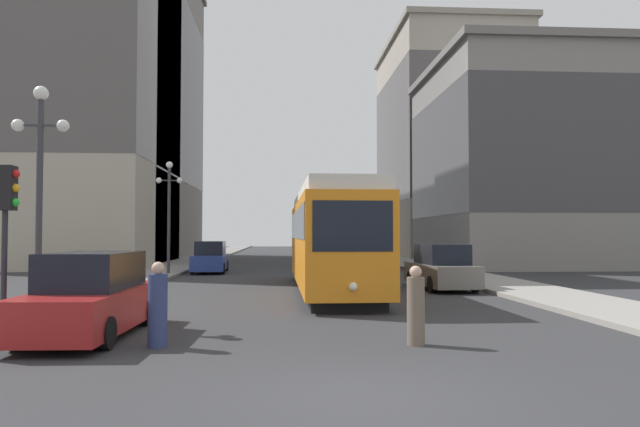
{
  "coord_description": "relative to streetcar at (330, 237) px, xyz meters",
  "views": [
    {
      "loc": [
        -1.15,
        -7.85,
        2.21
      ],
      "look_at": [
        0.22,
        12.8,
        2.96
      ],
      "focal_mm": 32.53,
      "sensor_mm": 36.0,
      "label": 1
    }
  ],
  "objects": [
    {
      "name": "building_left_corner",
      "position": [
        -15.95,
        30.01,
        12.47
      ],
      "size": [
        11.27,
        24.34,
        28.26
      ],
      "color": "slate",
      "rests_on": "ground"
    },
    {
      "name": "ground_plane",
      "position": [
        -0.73,
        -14.77,
        -2.1
      ],
      "size": [
        200.0,
        200.0,
        0.0
      ],
      "primitive_type": "plane",
      "color": "#303033"
    },
    {
      "name": "parked_car_right_far",
      "position": [
        4.56,
        0.48,
        -1.26
      ],
      "size": [
        2.08,
        4.7,
        1.82
      ],
      "rotation": [
        0.0,
        0.0,
        3.2
      ],
      "color": "black",
      "rests_on": "ground"
    },
    {
      "name": "pedestrian_crossing_near",
      "position": [
        0.8,
        -11.12,
        -1.36
      ],
      "size": [
        0.35,
        0.35,
        1.59
      ],
      "rotation": [
        0.0,
        0.0,
        5.91
      ],
      "color": "#6B5B4C",
      "rests_on": "ground"
    },
    {
      "name": "streetcar",
      "position": [
        0.0,
        0.0,
        0.0
      ],
      "size": [
        2.73,
        14.08,
        3.89
      ],
      "rotation": [
        0.0,
        0.0,
        0.01
      ],
      "color": "black",
      "rests_on": "ground"
    },
    {
      "name": "lamp_post_left_near",
      "position": [
        -7.92,
        -7.77,
        1.83
      ],
      "size": [
        1.41,
        0.36,
        5.79
      ],
      "color": "#333338",
      "rests_on": "sidewalk_left"
    },
    {
      "name": "transit_bus",
      "position": [
        3.22,
        16.26,
        -0.15
      ],
      "size": [
        2.75,
        12.19,
        3.45
      ],
      "rotation": [
        0.0,
        0.0,
        0.01
      ],
      "color": "black",
      "rests_on": "ground"
    },
    {
      "name": "building_right_midblock",
      "position": [
        15.33,
        18.13,
        5.38
      ],
      "size": [
        12.95,
        15.35,
        14.6
      ],
      "color": "gray",
      "rests_on": "ground"
    },
    {
      "name": "sidewalk_right",
      "position": [
        7.51,
        25.23,
        -2.03
      ],
      "size": [
        3.29,
        120.0,
        0.15
      ],
      "primitive_type": "cube",
      "color": "gray",
      "rests_on": "ground"
    },
    {
      "name": "building_left_midblock",
      "position": [
        -16.67,
        20.07,
        12.76
      ],
      "size": [
        12.7,
        15.68,
        28.82
      ],
      "color": "#B2A893",
      "rests_on": "ground"
    },
    {
      "name": "parked_car_left_near",
      "position": [
        -6.03,
        11.52,
        -1.26
      ],
      "size": [
        2.0,
        4.93,
        1.82
      ],
      "rotation": [
        0.0,
        0.0,
        0.03
      ],
      "color": "black",
      "rests_on": "ground"
    },
    {
      "name": "sidewalk_left",
      "position": [
        -8.97,
        25.23,
        -2.03
      ],
      "size": [
        3.29,
        120.0,
        0.15
      ],
      "primitive_type": "cube",
      "color": "gray",
      "rests_on": "ground"
    },
    {
      "name": "parked_car_left_mid",
      "position": [
        -6.02,
        -9.63,
        -1.26
      ],
      "size": [
        2.0,
        4.91,
        1.82
      ],
      "rotation": [
        0.0,
        0.0,
        -0.03
      ],
      "color": "black",
      "rests_on": "ground"
    },
    {
      "name": "building_right_corner",
      "position": [
        14.94,
        35.03,
        9.21
      ],
      "size": [
        12.17,
        17.79,
        21.98
      ],
      "color": "#A89E8E",
      "rests_on": "ground"
    },
    {
      "name": "traffic_light_near_left",
      "position": [
        -7.71,
        -9.97,
        0.76
      ],
      "size": [
        0.47,
        0.36,
        3.52
      ],
      "color": "#232328",
      "rests_on": "sidewalk_left"
    },
    {
      "name": "pedestrian_crossing_far",
      "position": [
        -4.31,
        -11.01,
        -1.32
      ],
      "size": [
        0.38,
        0.38,
        1.68
      ],
      "rotation": [
        0.0,
        0.0,
        3.74
      ],
      "color": "navy",
      "rests_on": "ground"
    },
    {
      "name": "lamp_post_left_far",
      "position": [
        -7.92,
        8.89,
        1.94
      ],
      "size": [
        1.41,
        0.36,
        5.99
      ],
      "color": "#333338",
      "rests_on": "sidewalk_left"
    }
  ]
}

